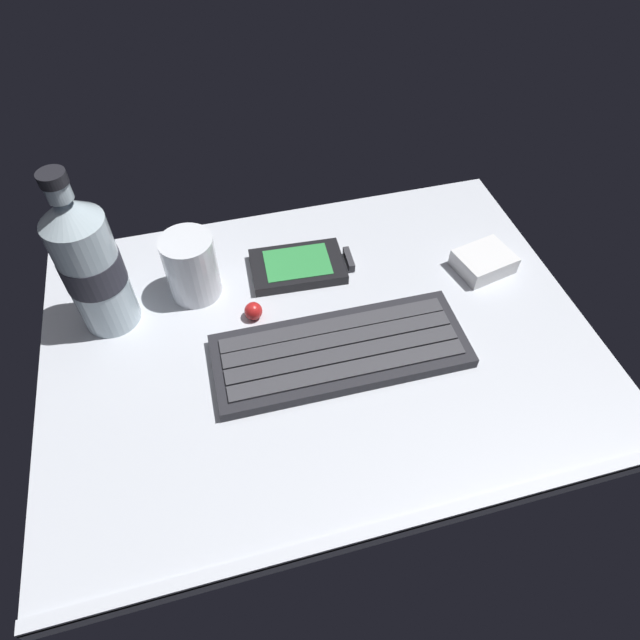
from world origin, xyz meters
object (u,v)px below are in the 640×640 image
(handheld_device, at_px, (302,266))
(juice_cup, at_px, (192,269))
(charger_block, at_px, (484,262))
(water_bottle, at_px, (90,264))
(keyboard, at_px, (341,351))
(trackball_mouse, at_px, (253,311))

(handheld_device, distance_m, juice_cup, 0.14)
(charger_block, bearing_deg, water_bottle, 175.64)
(keyboard, bearing_deg, water_bottle, 153.57)
(keyboard, xyz_separation_m, handheld_device, (-0.01, 0.15, -0.00))
(juice_cup, height_order, water_bottle, water_bottle)
(handheld_device, bearing_deg, keyboard, -86.42)
(charger_block, distance_m, trackball_mouse, 0.31)
(juice_cup, bearing_deg, water_bottle, -169.64)
(keyboard, bearing_deg, handheld_device, 93.58)
(handheld_device, distance_m, charger_block, 0.24)
(keyboard, relative_size, charger_block, 4.16)
(water_bottle, bearing_deg, keyboard, -26.43)
(keyboard, height_order, trackball_mouse, trackball_mouse)
(keyboard, relative_size, juice_cup, 3.43)
(juice_cup, xyz_separation_m, charger_block, (0.37, -0.05, -0.03))
(handheld_device, distance_m, water_bottle, 0.26)
(handheld_device, bearing_deg, juice_cup, -178.66)
(handheld_device, bearing_deg, charger_block, -14.22)
(handheld_device, relative_size, water_bottle, 0.63)
(water_bottle, distance_m, trackball_mouse, 0.19)
(juice_cup, xyz_separation_m, water_bottle, (-0.10, -0.02, 0.05))
(keyboard, height_order, juice_cup, juice_cup)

